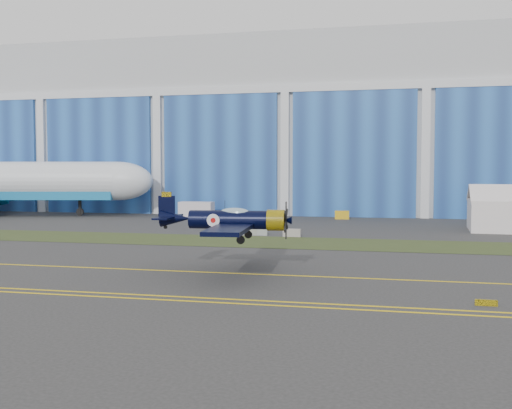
# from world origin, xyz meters

# --- Properties ---
(ground) EXTENTS (260.00, 260.00, 0.00)m
(ground) POSITION_xyz_m (0.00, 0.00, 0.00)
(ground) COLOR #383737
(ground) RESTS_ON ground
(grass_median) EXTENTS (260.00, 10.00, 0.02)m
(grass_median) POSITION_xyz_m (0.00, 14.00, 0.02)
(grass_median) COLOR #475128
(grass_median) RESTS_ON ground
(hangar) EXTENTS (220.00, 45.70, 30.00)m
(hangar) POSITION_xyz_m (0.00, 71.79, 14.96)
(hangar) COLOR silver
(hangar) RESTS_ON ground
(taxiway_centreline) EXTENTS (200.00, 0.20, 0.02)m
(taxiway_centreline) POSITION_xyz_m (0.00, -5.00, 0.01)
(taxiway_centreline) COLOR yellow
(taxiway_centreline) RESTS_ON ground
(edge_line_near) EXTENTS (80.00, 0.20, 0.02)m
(edge_line_near) POSITION_xyz_m (0.00, -14.50, 0.01)
(edge_line_near) COLOR yellow
(edge_line_near) RESTS_ON ground
(edge_line_far) EXTENTS (80.00, 0.20, 0.02)m
(edge_line_far) POSITION_xyz_m (0.00, -13.50, 0.01)
(edge_line_far) COLOR yellow
(edge_line_far) RESTS_ON ground
(guard_board_right) EXTENTS (1.20, 0.15, 0.35)m
(guard_board_right) POSITION_xyz_m (22.00, -12.00, 0.17)
(guard_board_right) COLOR yellow
(guard_board_right) RESTS_ON ground
(warbird) EXTENTS (12.13, 14.23, 3.97)m
(warbird) POSITION_xyz_m (5.25, -4.71, 3.89)
(warbird) COLOR black
(warbird) RESTS_ON ground
(shipping_container) EXTENTS (5.53, 2.28, 2.38)m
(shipping_container) POSITION_xyz_m (-13.64, 44.72, 1.19)
(shipping_container) COLOR silver
(shipping_container) RESTS_ON ground
(tug) EXTENTS (2.27, 1.54, 1.25)m
(tug) POSITION_xyz_m (9.59, 45.07, 0.63)
(tug) COLOR gold
(tug) RESTS_ON ground
(barrier_a) EXTENTS (2.04, 0.74, 0.90)m
(barrier_a) POSITION_xyz_m (0.84, 19.93, 0.45)
(barrier_a) COLOR gray
(barrier_a) RESTS_ON ground
(barrier_b) EXTENTS (2.03, 0.71, 0.90)m
(barrier_b) POSITION_xyz_m (2.04, 20.08, 0.45)
(barrier_b) COLOR #979E96
(barrier_b) RESTS_ON ground
(barrier_c) EXTENTS (2.01, 0.65, 0.90)m
(barrier_c) POSITION_xyz_m (6.01, 19.35, 0.45)
(barrier_c) COLOR #9F9891
(barrier_c) RESTS_ON ground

